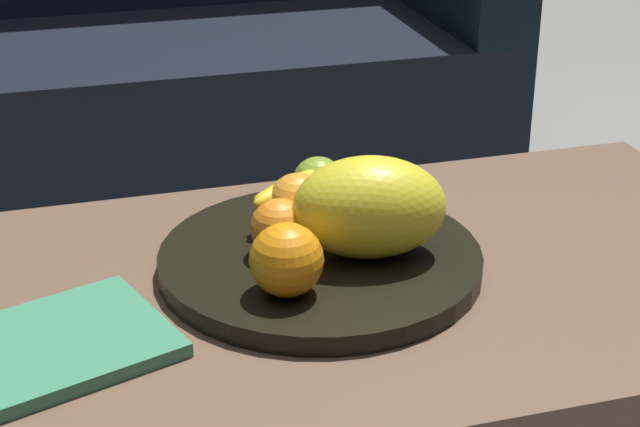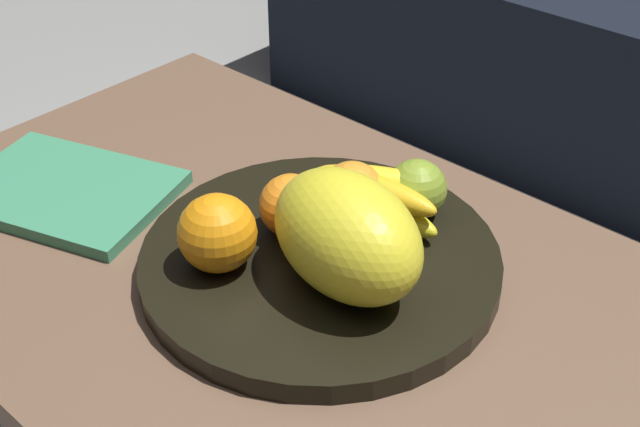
# 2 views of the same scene
# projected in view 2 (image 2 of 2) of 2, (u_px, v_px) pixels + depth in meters

# --- Properties ---
(coffee_table) EXTENTS (1.11, 0.61, 0.42)m
(coffee_table) POSITION_uv_depth(u_px,v_px,m) (320.00, 325.00, 0.91)
(coffee_table) COLOR brown
(coffee_table) RESTS_ON ground_plane
(fruit_bowl) EXTENTS (0.39, 0.39, 0.03)m
(fruit_bowl) POSITION_uv_depth(u_px,v_px,m) (320.00, 261.00, 0.90)
(fruit_bowl) COLOR black
(fruit_bowl) RESTS_ON coffee_table
(melon_large_front) EXTENTS (0.20, 0.16, 0.12)m
(melon_large_front) POSITION_uv_depth(u_px,v_px,m) (347.00, 235.00, 0.82)
(melon_large_front) COLOR yellow
(melon_large_front) RESTS_ON fruit_bowl
(orange_front) EXTENTS (0.07, 0.07, 0.07)m
(orange_front) POSITION_uv_depth(u_px,v_px,m) (352.00, 195.00, 0.92)
(orange_front) COLOR orange
(orange_front) RESTS_ON fruit_bowl
(orange_left) EXTENTS (0.07, 0.07, 0.07)m
(orange_left) POSITION_uv_depth(u_px,v_px,m) (291.00, 206.00, 0.91)
(orange_left) COLOR orange
(orange_left) RESTS_ON fruit_bowl
(orange_right) EXTENTS (0.08, 0.08, 0.08)m
(orange_right) POSITION_uv_depth(u_px,v_px,m) (217.00, 233.00, 0.86)
(orange_right) COLOR orange
(orange_right) RESTS_ON fruit_bowl
(apple_front) EXTENTS (0.07, 0.07, 0.07)m
(apple_front) POSITION_uv_depth(u_px,v_px,m) (417.00, 189.00, 0.93)
(apple_front) COLOR olive
(apple_front) RESTS_ON fruit_bowl
(banana_bunch) EXTENTS (0.16, 0.11, 0.06)m
(banana_bunch) POSITION_uv_depth(u_px,v_px,m) (375.00, 198.00, 0.93)
(banana_bunch) COLOR yellow
(banana_bunch) RESTS_ON fruit_bowl
(magazine) EXTENTS (0.29, 0.25, 0.02)m
(magazine) POSITION_uv_depth(u_px,v_px,m) (66.00, 191.00, 1.02)
(magazine) COLOR #3C8860
(magazine) RESTS_ON coffee_table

